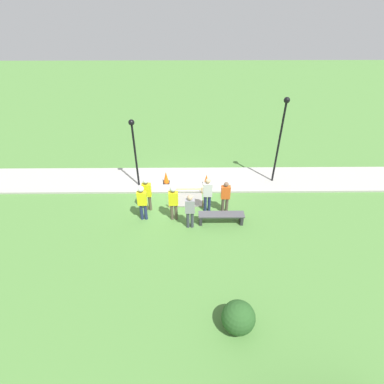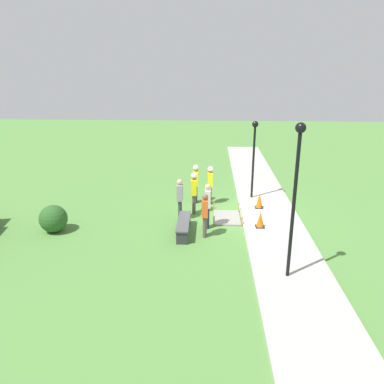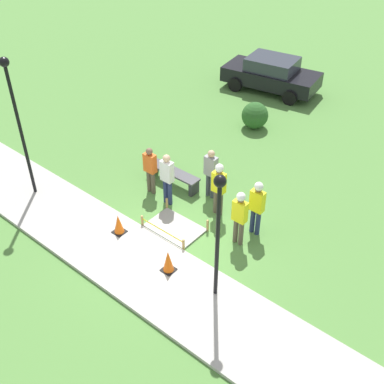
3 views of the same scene
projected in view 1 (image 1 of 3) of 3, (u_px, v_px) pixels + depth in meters
ground_plane at (179, 193)px, 15.00m from camera, size 60.00×60.00×0.00m
sidewalk at (180, 180)px, 15.92m from camera, size 28.00×2.33×0.10m
wet_concrete_patch at (186, 200)px, 14.51m from camera, size 1.63×1.11×0.40m
traffic_cone_near_patch at (206, 180)px, 15.29m from camera, size 0.34×0.34×0.61m
traffic_cone_far_patch at (166, 177)px, 15.43m from camera, size 0.34×0.34×0.66m
park_bench at (221, 216)px, 12.98m from camera, size 1.98×0.44×0.51m
worker_supervisor at (173, 200)px, 12.80m from camera, size 0.40×0.26×1.77m
worker_assistant at (147, 192)px, 13.35m from camera, size 0.40×0.25×1.73m
worker_trainee at (142, 200)px, 12.81m from camera, size 0.40×0.25×1.76m
bystander_in_orange_shirt at (225, 196)px, 13.30m from camera, size 0.40×0.22×1.62m
bystander_in_gray_shirt at (208, 193)px, 13.32m from camera, size 0.40×0.23×1.75m
bystander_in_white_shirt at (190, 210)px, 12.43m from camera, size 0.40×0.22×1.69m
lamppost_near at (134, 144)px, 14.10m from camera, size 0.28×0.28×3.53m
lamppost_far at (281, 130)px, 14.13m from camera, size 0.28×0.28×4.41m
shrub_rounded_near at (238, 317)px, 8.95m from camera, size 1.03×1.03×1.03m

